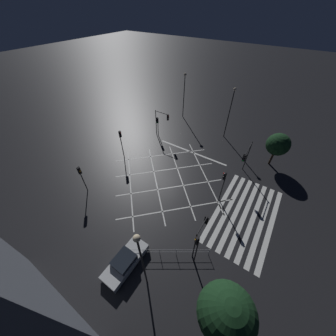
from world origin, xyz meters
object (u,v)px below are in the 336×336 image
Objects in this scene: traffic_light_se_main at (246,156)px; street_lamp_far at (141,256)px; traffic_light_ne_cross at (162,119)px; street_lamp_east at (184,88)px; traffic_light_median_north at (121,139)px; traffic_light_nw_cross at (81,175)px; street_tree_far at (226,313)px; traffic_light_sw_main at (201,231)px; traffic_light_sw_cross at (197,245)px; traffic_light_median_south at (223,181)px; traffic_light_ne_main at (157,123)px; street_tree_near at (278,145)px; waiting_car at (125,261)px; street_lamp_west at (231,107)px.

traffic_light_se_main is 0.58× the size of street_lamp_far.
street_lamp_east reaches higher than traffic_light_ne_cross.
traffic_light_ne_cross is 8.41m from street_lamp_east.
traffic_light_median_north is 7.51m from traffic_light_nw_cross.
traffic_light_sw_main is at bearing 38.97° from street_tree_far.
street_tree_far is (0.47, -5.87, -1.04)m from street_lamp_far.
traffic_light_median_north is 0.54× the size of street_lamp_east.
traffic_light_se_main is 1.03× the size of traffic_light_ne_cross.
traffic_light_se_main is at bearing 41.12° from traffic_light_nw_cross.
traffic_light_sw_cross is 1.12× the size of traffic_light_nw_cross.
traffic_light_se_main is 16.68m from street_tree_far.
traffic_light_sw_main is 0.54× the size of street_lamp_far.
traffic_light_ne_main is (7.20, 13.96, -0.73)m from traffic_light_median_south.
traffic_light_sw_cross is at bearing 44.46° from traffic_light_ne_main.
street_tree_far reaches higher than street_tree_near.
traffic_light_median_north is 0.73× the size of street_tree_far.
traffic_light_nw_cross is 0.49× the size of street_lamp_east.
street_lamp_east is at bearing -48.13° from traffic_light_median_south.
street_lamp_far is (-4.97, 2.23, 2.15)m from traffic_light_sw_main.
street_lamp_west is at bearing 0.76° from waiting_car.
traffic_light_sw_main is 1.28× the size of traffic_light_ne_main.
street_tree_far reaches higher than traffic_light_ne_main.
street_tree_near is at bearing -19.72° from waiting_car.
traffic_light_median_north is at bearing 118.93° from street_tree_near.
street_lamp_west is at bearing 122.24° from traffic_light_ne_main.
traffic_light_nw_cross is 23.04m from street_lamp_west.
traffic_light_median_north is at bearing 176.16° from street_lamp_east.
traffic_light_ne_cross reaches higher than traffic_light_median_north.
street_lamp_far is 22.26m from street_tree_near.
waiting_car is at bearing -64.41° from traffic_light_ne_cross.
street_tree_near reaches higher than traffic_light_sw_main.
street_lamp_east is at bearing -57.85° from traffic_light_sw_cross.
traffic_light_ne_main is at bearing 89.92° from traffic_light_nw_cross.
traffic_light_ne_cross is 16.91m from street_tree_near.
traffic_light_nw_cross is at bearing -93.34° from traffic_light_ne_cross.
traffic_light_ne_main is at bearing -45.54° from traffic_light_sw_cross.
street_lamp_west is 1.35× the size of street_tree_far.
traffic_light_nw_cross is at bearing -0.90° from traffic_light_sw_cross.
traffic_light_ne_cross is at bearing 86.66° from traffic_light_nw_cross.
street_tree_far is (-10.86, -19.09, 1.16)m from traffic_light_median_north.
street_lamp_west reaches higher than street_lamp_east.
traffic_light_nw_cross is 18.56m from street_tree_far.
traffic_light_sw_cross is 1.34m from traffic_light_sw_main.
street_lamp_far is 5.30m from waiting_car.
street_tree_near reaches higher than traffic_light_ne_main.
street_lamp_far reaches higher than traffic_light_sw_main.
traffic_light_median_south is at bearing -161.48° from street_lamp_west.
street_lamp_far is (-11.33, -13.21, 2.20)m from traffic_light_median_north.
traffic_light_sw_cross is 0.91× the size of street_tree_near.
street_lamp_east is 0.99× the size of street_lamp_west.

